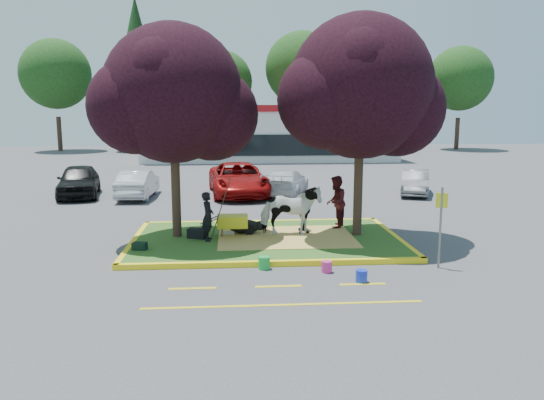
{
  "coord_description": "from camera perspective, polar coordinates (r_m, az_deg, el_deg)",
  "views": [
    {
      "loc": [
        -1.05,
        -16.03,
        4.1
      ],
      "look_at": [
        0.2,
        0.5,
        1.25
      ],
      "focal_mm": 35.0,
      "sensor_mm": 36.0,
      "label": 1
    }
  ],
  "objects": [
    {
      "name": "car_grey",
      "position": [
        26.57,
        15.13,
        1.84
      ],
      "size": [
        2.37,
        3.8,
        1.18
      ],
      "primitive_type": "imported",
      "rotation": [
        0.0,
        0.0,
        -0.34
      ],
      "color": "slate",
      "rests_on": "ground"
    },
    {
      "name": "retail_building",
      "position": [
        44.16,
        -0.38,
        7.36
      ],
      "size": [
        20.4,
        8.4,
        4.4
      ],
      "color": "silver",
      "rests_on": "ground"
    },
    {
      "name": "treeline",
      "position": [
        53.81,
        -1.96,
        13.63
      ],
      "size": [
        46.58,
        7.8,
        14.63
      ],
      "color": "black",
      "rests_on": "ground"
    },
    {
      "name": "bucket_blue",
      "position": [
        12.99,
        9.6,
        -8.07
      ],
      "size": [
        0.31,
        0.31,
        0.3
      ],
      "primitive_type": "cylinder",
      "rotation": [
        0.0,
        0.0,
        0.12
      ],
      "color": "#1A33D2",
      "rests_on": "ground"
    },
    {
      "name": "curb_right",
      "position": [
        17.31,
        13.07,
        -3.94
      ],
      "size": [
        0.16,
        5.3,
        0.15
      ],
      "primitive_type": "cube",
      "color": "yellow",
      "rests_on": "ground"
    },
    {
      "name": "fire_lane_stripe_b",
      "position": [
        12.56,
        0.71,
        -9.26
      ],
      "size": [
        1.1,
        0.12,
        0.01
      ],
      "primitive_type": "cube",
      "color": "yellow",
      "rests_on": "ground"
    },
    {
      "name": "ground",
      "position": [
        16.58,
        -0.57,
        -4.55
      ],
      "size": [
        90.0,
        90.0,
        0.0
      ],
      "primitive_type": "plane",
      "color": "#424244",
      "rests_on": "ground"
    },
    {
      "name": "car_silver",
      "position": [
        25.49,
        -14.24,
        1.68
      ],
      "size": [
        1.51,
        3.98,
        1.3
      ],
      "primitive_type": "imported",
      "rotation": [
        0.0,
        0.0,
        3.11
      ],
      "color": "#AEB2B6",
      "rests_on": "ground"
    },
    {
      "name": "sign_post",
      "position": [
        14.33,
        17.7,
        -2.01
      ],
      "size": [
        0.29,
        0.12,
        2.13
      ],
      "rotation": [
        0.0,
        0.0,
        -0.32
      ],
      "color": "slate",
      "rests_on": "ground"
    },
    {
      "name": "gear_bag_green",
      "position": [
        15.56,
        -14.05,
        -4.83
      ],
      "size": [
        0.44,
        0.32,
        0.21
      ],
      "primitive_type": "cube",
      "rotation": [
        0.0,
        0.0,
        -0.2
      ],
      "color": "black",
      "rests_on": "median_island"
    },
    {
      "name": "curb_far",
      "position": [
        19.07,
        -1.08,
        -2.42
      ],
      "size": [
        8.3,
        0.16,
        0.15
      ],
      "primitive_type": "cube",
      "color": "yellow",
      "rests_on": "ground"
    },
    {
      "name": "car_white",
      "position": [
        25.56,
        1.48,
        1.94
      ],
      "size": [
        2.91,
        4.62,
        1.25
      ],
      "primitive_type": "imported",
      "rotation": [
        0.0,
        0.0,
        2.85
      ],
      "color": "silver",
      "rests_on": "ground"
    },
    {
      "name": "car_red",
      "position": [
        25.5,
        -3.64,
        2.26
      ],
      "size": [
        3.09,
        5.81,
        1.56
      ],
      "primitive_type": "imported",
      "rotation": [
        0.0,
        0.0,
        0.09
      ],
      "color": "#980D0C",
      "rests_on": "ground"
    },
    {
      "name": "fire_lane_stripe_a",
      "position": [
        12.56,
        -8.55,
        -9.39
      ],
      "size": [
        1.1,
        0.12,
        0.01
      ],
      "primitive_type": "cube",
      "color": "yellow",
      "rests_on": "ground"
    },
    {
      "name": "fire_lane_long",
      "position": [
        11.44,
        1.25,
        -11.22
      ],
      "size": [
        6.0,
        0.1,
        0.01
      ],
      "primitive_type": "cube",
      "color": "yellow",
      "rests_on": "ground"
    },
    {
      "name": "bucket_green",
      "position": [
        13.83,
        -0.85,
        -6.77
      ],
      "size": [
        0.41,
        0.41,
        0.33
      ],
      "primitive_type": "cylinder",
      "rotation": [
        0.0,
        0.0,
        -0.43
      ],
      "color": "green",
      "rests_on": "ground"
    },
    {
      "name": "curb_left",
      "position": [
        16.8,
        -14.64,
        -4.42
      ],
      "size": [
        0.16,
        5.3,
        0.15
      ],
      "primitive_type": "cube",
      "color": "yellow",
      "rests_on": "ground"
    },
    {
      "name": "curb_near",
      "position": [
        14.08,
        0.12,
        -6.84
      ],
      "size": [
        8.3,
        0.16,
        0.15
      ],
      "primitive_type": "cube",
      "color": "yellow",
      "rests_on": "ground"
    },
    {
      "name": "straw_bedding",
      "position": [
        16.59,
        1.5,
        -3.99
      ],
      "size": [
        4.2,
        3.0,
        0.01
      ],
      "primitive_type": "cube",
      "color": "#E4C35D",
      "rests_on": "median_island"
    },
    {
      "name": "wheelbarrow",
      "position": [
        16.75,
        -4.24,
        -2.32
      ],
      "size": [
        1.73,
        0.58,
        0.65
      ],
      "rotation": [
        0.0,
        0.0,
        -0.01
      ],
      "color": "black",
      "rests_on": "median_island"
    },
    {
      "name": "calf",
      "position": [
        17.08,
        -2.97,
        -2.86
      ],
      "size": [
        1.16,
        0.92,
        0.44
      ],
      "primitive_type": "ellipsoid",
      "rotation": [
        0.0,
        0.0,
        -0.38
      ],
      "color": "black",
      "rests_on": "median_island"
    },
    {
      "name": "handler",
      "position": [
        16.13,
        -6.92,
        -1.76
      ],
      "size": [
        0.37,
        0.55,
        1.49
      ],
      "primitive_type": "imported",
      "rotation": [
        0.0,
        0.0,
        1.55
      ],
      "color": "black",
      "rests_on": "median_island"
    },
    {
      "name": "tree_purple_left",
      "position": [
        16.5,
        -10.53,
        10.51
      ],
      "size": [
        5.06,
        4.2,
        6.51
      ],
      "color": "black",
      "rests_on": "median_island"
    },
    {
      "name": "car_black",
      "position": [
        26.68,
        -20.06,
        1.97
      ],
      "size": [
        2.55,
        4.68,
        1.51
      ],
      "primitive_type": "imported",
      "rotation": [
        0.0,
        0.0,
        0.18
      ],
      "color": "black",
      "rests_on": "ground"
    },
    {
      "name": "cow",
      "position": [
        16.67,
        2.0,
        -1.14
      ],
      "size": [
        1.93,
        0.94,
        1.6
      ],
      "primitive_type": "imported",
      "rotation": [
        0.0,
        0.0,
        1.53
      ],
      "color": "silver",
      "rests_on": "median_island"
    },
    {
      "name": "visitor_b",
      "position": [
        17.36,
        3.32,
        -1.42
      ],
      "size": [
        0.38,
        0.72,
        1.17
      ],
      "primitive_type": "imported",
      "rotation": [
        0.0,
        0.0,
        -1.71
      ],
      "color": "black",
      "rests_on": "median_island"
    },
    {
      "name": "visitor_a",
      "position": [
        17.84,
        6.87,
        -0.21
      ],
      "size": [
        0.94,
        1.05,
        1.76
      ],
      "primitive_type": "imported",
      "rotation": [
        0.0,
        0.0,
        -1.97
      ],
      "color": "#431315",
      "rests_on": "median_island"
    },
    {
      "name": "fire_lane_stripe_c",
      "position": [
        12.89,
        9.71,
        -8.91
      ],
      "size": [
        1.1,
        0.12,
        0.01
      ],
      "primitive_type": "cube",
      "color": "yellow",
      "rests_on": "ground"
    },
    {
      "name": "bucket_pink",
      "position": [
        13.63,
        5.9,
        -7.16
      ],
      "size": [
        0.32,
        0.32,
        0.29
      ],
      "primitive_type": "cylinder",
      "rotation": [
        0.0,
        0.0,
        0.19
      ],
      "color": "#DA3080",
      "rests_on": "ground"
    },
    {
      "name": "tree_purple_right",
      "position": [
        16.7,
        9.61,
        11.22
      ],
      "size": [
        5.3,
        4.4,
        6.82
      ],
      "color": "black",
      "rests_on": "median_island"
    },
    {
      "name": "gear_bag_dark",
      "position": [
        16.59,
        -8.03,
        -3.58
      ],
      "size": [
        0.66,
        0.51,
        0.3
      ],
      "primitive_type": "cube",
      "rotation": [
        0.0,
        0.0,
        -0.39
      ],
      "color": "black",
      "rests_on": "median_island"
    },
    {
      "name": "median_island",
      "position": [
        16.56,
        -0.57,
        -4.3
      ],
      "size": [
        8.0,
        5.0,
        0.15
      ],
      "primitive_type": "cube",
      "color": "#2A571B",
      "rests_on": "ground"
    }
  ]
}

